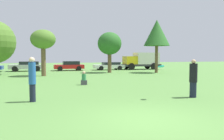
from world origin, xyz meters
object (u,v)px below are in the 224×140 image
bystander_sitting (84,79)px  tree_1 (43,40)px  person_thrower (32,79)px  tree_3 (157,33)px  person_catcher (193,78)px  parked_car_red (69,66)px  frisbee (161,66)px  delivery_truck_yellow (142,60)px  tree_2 (110,44)px  parked_car_white (109,66)px  parked_car_silver (27,66)px

bystander_sitting → tree_1: tree_1 is taller
person_thrower → tree_3: tree_3 is taller
person_catcher → parked_car_red: bearing=-72.1°
bystander_sitting → parked_car_red: 15.88m
frisbee → parked_car_red: (-2.37, 22.02, -0.86)m
person_thrower → delivery_truck_yellow: delivery_truck_yellow is taller
bystander_sitting → delivery_truck_yellow: bearing=55.1°
person_catcher → frisbee: 1.83m
tree_2 → parked_car_white: 6.10m
tree_3 → parked_car_red: size_ratio=1.55×
parked_car_silver → parked_car_white: parked_car_silver is taller
person_catcher → parked_car_silver: size_ratio=0.42×
frisbee → delivery_truck_yellow: bearing=69.2°
parked_car_white → delivery_truck_yellow: (5.05, 0.03, 0.77)m
person_catcher → parked_car_silver: 24.25m
frisbee → bystander_sitting: bearing=113.8°
person_thrower → tree_3: (13.09, 14.22, 3.69)m
person_catcher → parked_car_white: (1.60, 22.03, -0.33)m
tree_3 → parked_car_white: size_ratio=1.42×
person_catcher → tree_3: 16.62m
tree_2 → parked_car_silver: (-9.81, 5.47, -2.75)m
tree_2 → parked_car_red: size_ratio=1.19×
parked_car_red → tree_2: bearing=128.0°
person_catcher → parked_car_white: 22.09m
parked_car_red → parked_car_white: 5.69m
frisbee → tree_1: 15.39m
frisbee → parked_car_white: (3.32, 22.00, -0.93)m
person_thrower → frisbee: size_ratio=6.67×
parked_car_white → tree_1: bearing=39.6°
delivery_truck_yellow → frisbee: bearing=67.6°
bystander_sitting → parked_car_red: bearing=88.8°
tree_1 → tree_3: size_ratio=0.74×
parked_car_red → delivery_truck_yellow: size_ratio=0.71×
tree_2 → person_catcher: bearing=-90.8°
person_catcher → tree_2: 17.00m
person_thrower → bystander_sitting: (3.04, 5.20, -0.63)m
tree_2 → tree_3: (5.37, -1.62, 1.26)m
tree_1 → tree_2: tree_2 is taller
person_thrower → parked_car_silver: 21.41m
person_thrower → tree_2: (7.71, 15.84, 2.43)m
frisbee → tree_3: tree_3 is taller
tree_3 → delivery_truck_yellow: bearing=81.4°
frisbee → bystander_sitting: size_ratio=0.31×
bystander_sitting → tree_2: size_ratio=0.20×
tree_1 → tree_3: 13.01m
frisbee → tree_3: size_ratio=0.05×
parked_car_silver → delivery_truck_yellow: 16.24m
parked_car_silver → delivery_truck_yellow: size_ratio=0.77×
delivery_truck_yellow → person_catcher: bearing=71.7°
person_thrower → tree_1: (0.16, 13.25, 2.55)m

